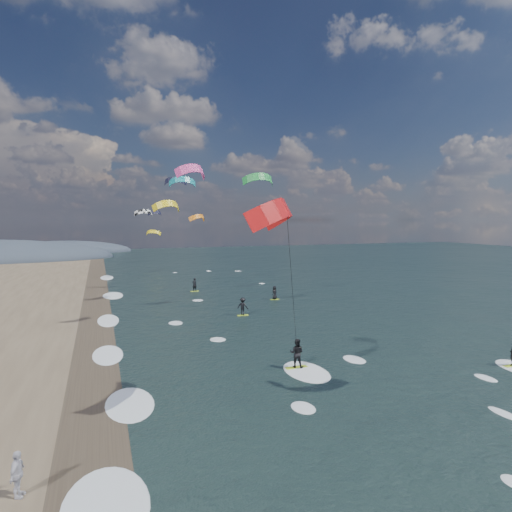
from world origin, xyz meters
name	(u,v)px	position (x,y,z in m)	size (l,w,h in m)	color
ground	(364,423)	(0.00, 0.00, 0.00)	(260.00, 260.00, 0.00)	black
wet_sand_strip	(94,381)	(-12.00, 10.00, 0.00)	(3.00, 240.00, 0.00)	#382D23
kitesurfer_near_b	(292,264)	(-2.13, 3.55, 7.29)	(6.94, 9.52, 11.42)	#BBE127
far_kitesurfers	(240,298)	(3.19, 28.48, 0.88)	(8.92, 16.92, 1.82)	#BBE127
bg_kite_field	(174,203)	(0.50, 55.71, 12.33)	(13.24, 74.00, 10.19)	gray
shoreline_surf	(113,355)	(-10.80, 14.75, 0.00)	(2.40, 79.40, 0.11)	white
beach_walker	(17,474)	(-14.37, -0.47, 0.82)	(0.96, 0.40, 1.65)	silver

